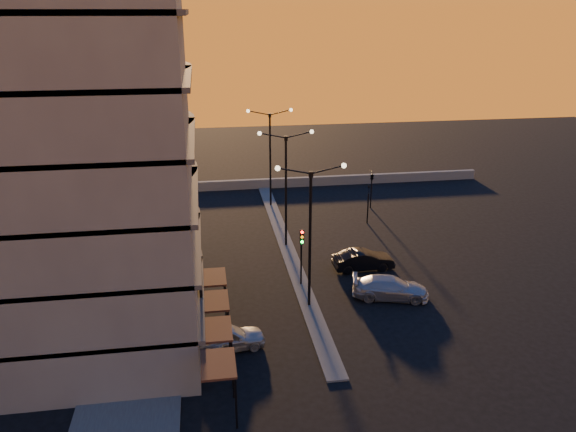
{
  "coord_description": "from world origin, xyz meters",
  "views": [
    {
      "loc": [
        -6.26,
        -31.56,
        18.12
      ],
      "look_at": [
        -0.26,
        7.26,
        3.62
      ],
      "focal_mm": 35.0,
      "sensor_mm": 36.0,
      "label": 1
    }
  ],
  "objects_px": {
    "car_hatchback": "(228,338)",
    "car_wagon": "(390,288)",
    "car_sedan": "(363,260)",
    "traffic_light_main": "(302,248)",
    "streetlamp_mid": "(286,180)"
  },
  "relations": [
    {
      "from": "car_hatchback",
      "to": "car_wagon",
      "type": "relative_size",
      "value": 0.83
    },
    {
      "from": "car_sedan",
      "to": "car_wagon",
      "type": "relative_size",
      "value": 0.89
    },
    {
      "from": "traffic_light_main",
      "to": "car_sedan",
      "type": "height_order",
      "value": "traffic_light_main"
    },
    {
      "from": "streetlamp_mid",
      "to": "traffic_light_main",
      "type": "distance_m",
      "value": 7.62
    },
    {
      "from": "traffic_light_main",
      "to": "car_hatchback",
      "type": "relative_size",
      "value": 1.01
    },
    {
      "from": "car_hatchback",
      "to": "car_sedan",
      "type": "distance_m",
      "value": 13.72
    },
    {
      "from": "traffic_light_main",
      "to": "car_wagon",
      "type": "distance_m",
      "value": 6.49
    },
    {
      "from": "streetlamp_mid",
      "to": "car_sedan",
      "type": "distance_m",
      "value": 8.67
    },
    {
      "from": "traffic_light_main",
      "to": "car_sedan",
      "type": "relative_size",
      "value": 0.95
    },
    {
      "from": "traffic_light_main",
      "to": "car_hatchback",
      "type": "distance_m",
      "value": 9.08
    },
    {
      "from": "streetlamp_mid",
      "to": "car_sedan",
      "type": "xyz_separation_m",
      "value": [
        5.0,
        -5.16,
        -4.86
      ]
    },
    {
      "from": "car_sedan",
      "to": "car_wagon",
      "type": "height_order",
      "value": "car_sedan"
    },
    {
      "from": "streetlamp_mid",
      "to": "traffic_light_main",
      "type": "height_order",
      "value": "streetlamp_mid"
    },
    {
      "from": "streetlamp_mid",
      "to": "traffic_light_main",
      "type": "xyz_separation_m",
      "value": [
        0.0,
        -7.13,
        -2.7
      ]
    },
    {
      "from": "car_sedan",
      "to": "car_wagon",
      "type": "bearing_deg",
      "value": -174.96
    }
  ]
}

